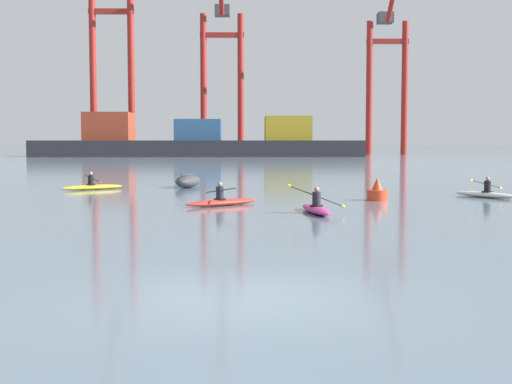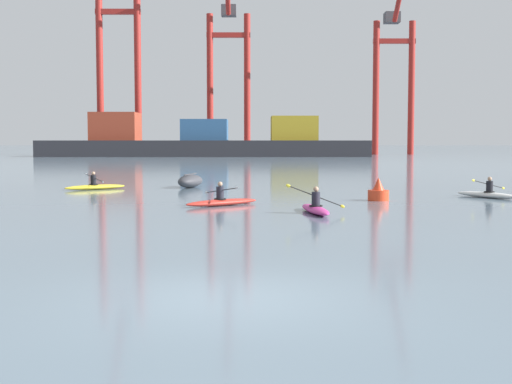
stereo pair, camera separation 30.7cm
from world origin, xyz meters
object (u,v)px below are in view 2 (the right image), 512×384
gantry_crane_west_mid (228,57)px  kayak_yellow (95,186)px  kayak_red (222,201)px  kayak_white (488,194)px  gantry_crane_west (118,41)px  capsized_dinghy (190,181)px  container_barge (203,142)px  kayak_magenta (315,208)px  gantry_crane_east_mid (395,61)px  channel_buoy (378,192)px

gantry_crane_west_mid → kayak_yellow: 95.02m
kayak_red → kayak_white: 12.40m
gantry_crane_west → gantry_crane_west_mid: bearing=22.8°
capsized_dinghy → kayak_yellow: bearing=-161.7°
container_barge → gantry_crane_west_mid: bearing=75.6°
capsized_dinghy → kayak_magenta: kayak_magenta is taller
gantry_crane_west_mid → gantry_crane_east_mid: bearing=0.8°
gantry_crane_west → kayak_yellow: 88.79m
container_barge → kayak_yellow: container_barge is taller
gantry_crane_east_mid → kayak_magenta: size_ratio=10.80×
container_barge → kayak_white: container_barge is taller
gantry_crane_west_mid → kayak_white: (14.89, -98.71, -17.85)m
gantry_crane_west_mid → channel_buoy: gantry_crane_west_mid is taller
channel_buoy → capsized_dinghy: bearing=136.0°
gantry_crane_east_mid → kayak_red: 107.97m
container_barge → kayak_red: size_ratio=17.63×
kayak_white → gantry_crane_west: bearing=110.4°
kayak_yellow → kayak_white: (18.89, -5.47, 0.00)m
gantry_crane_east_mid → kayak_yellow: 101.44m
gantry_crane_west → kayak_white: gantry_crane_west is taller
kayak_magenta → kayak_red: bearing=139.8°
gantry_crane_west_mid → gantry_crane_east_mid: gantry_crane_west_mid is taller
capsized_dinghy → channel_buoy: (8.81, -8.52, 0.01)m
gantry_crane_west → kayak_white: size_ratio=13.37×
gantry_crane_east_mid → kayak_yellow: gantry_crane_east_mid is taller
gantry_crane_west_mid → kayak_magenta: gantry_crane_west_mid is taller
gantry_crane_east_mid → channel_buoy: 104.20m
gantry_crane_east_mid → kayak_red: size_ratio=12.24×
gantry_crane_east_mid → channel_buoy: size_ratio=37.26×
gantry_crane_west → kayak_white: bearing=-69.6°
kayak_white → kayak_magenta: bearing=-141.6°
capsized_dinghy → gantry_crane_west: bearing=103.3°
kayak_red → gantry_crane_west_mid: bearing=91.7°
gantry_crane_west → channel_buoy: (28.55, -92.21, -19.49)m
container_barge → gantry_crane_west: bearing=157.1°
gantry_crane_east_mid → channel_buoy: gantry_crane_east_mid is taller
gantry_crane_west_mid → kayak_magenta: size_ratio=10.81×
kayak_yellow → kayak_magenta: kayak_magenta is taller
gantry_crane_west_mid → gantry_crane_west: bearing=-157.2°
capsized_dinghy → kayak_red: (2.20, -10.82, -0.18)m
container_barge → gantry_crane_west: gantry_crane_west is taller
container_barge → gantry_crane_west_mid: size_ratio=1.44×
gantry_crane_west → gantry_crane_west_mid: size_ratio=1.14×
capsized_dinghy → kayak_yellow: kayak_yellow is taller
gantry_crane_west_mid → kayak_red: 104.04m
capsized_dinghy → kayak_red: bearing=-78.5°
container_barge → capsized_dinghy: container_barge is taller
kayak_magenta → gantry_crane_east_mid: bearing=77.0°
gantry_crane_west_mid → channel_buoy: (9.68, -100.16, -17.67)m
gantry_crane_west → kayak_white: (33.75, -90.77, -19.68)m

